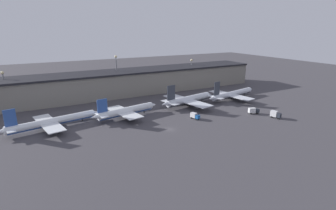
{
  "coord_description": "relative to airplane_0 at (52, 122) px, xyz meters",
  "views": [
    {
      "loc": [
        -55.58,
        -102.37,
        46.75
      ],
      "look_at": [
        9.16,
        18.73,
        6.0
      ],
      "focal_mm": 28.0,
      "sensor_mm": 36.0,
      "label": 1
    }
  ],
  "objects": [
    {
      "name": "ground",
      "position": [
        49.26,
        -28.39,
        -3.15
      ],
      "size": [
        600.0,
        600.0,
        0.0
      ],
      "primitive_type": "plane",
      "color": "#423F44"
    },
    {
      "name": "terminal_building",
      "position": [
        49.26,
        48.53,
        5.42
      ],
      "size": [
        219.51,
        27.12,
        17.07
      ],
      "color": "gray",
      "rests_on": "ground"
    },
    {
      "name": "airplane_0",
      "position": [
        0.0,
        0.0,
        0.0
      ],
      "size": [
        47.78,
        30.07,
        12.77
      ],
      "rotation": [
        0.0,
        0.0,
        0.19
      ],
      "color": "white",
      "rests_on": "ground"
    },
    {
      "name": "airplane_1",
      "position": [
        36.78,
        -1.79,
        0.32
      ],
      "size": [
        40.22,
        27.45,
        12.47
      ],
      "rotation": [
        0.0,
        0.0,
        0.19
      ],
      "color": "white",
      "rests_on": "ground"
    },
    {
      "name": "airplane_2",
      "position": [
        78.42,
        1.44,
        0.59
      ],
      "size": [
        42.04,
        37.11,
        14.68
      ],
      "rotation": [
        0.0,
        0.0,
        0.19
      ],
      "color": "silver",
      "rests_on": "ground"
    },
    {
      "name": "airplane_3",
      "position": [
        113.07,
        0.63,
        0.14
      ],
      "size": [
        46.11,
        33.41,
        13.9
      ],
      "rotation": [
        0.0,
        0.0,
        0.19
      ],
      "color": "silver",
      "rests_on": "ground"
    },
    {
      "name": "service_vehicle_0",
      "position": [
        68.23,
        -21.5,
        -1.38
      ],
      "size": [
        3.4,
        5.64,
        3.18
      ],
      "rotation": [
        0.0,
        0.0,
        -1.3
      ],
      "color": "#195199",
      "rests_on": "ground"
    },
    {
      "name": "service_vehicle_1",
      "position": [
        107.17,
        -40.6,
        -1.07
      ],
      "size": [
        3.48,
        5.8,
        3.84
      ],
      "rotation": [
        0.0,
        0.0,
        -1.28
      ],
      "color": "#282D38",
      "rests_on": "ground"
    },
    {
      "name": "service_vehicle_2",
      "position": [
        102.15,
        -29.79,
        -1.25
      ],
      "size": [
        6.34,
        3.74,
        3.44
      ],
      "rotation": [
        0.0,
        0.0,
        -0.31
      ],
      "color": "#282D38",
      "rests_on": "ground"
    },
    {
      "name": "lamp_post_0",
      "position": [
        -20.37,
        51.6,
        10.99
      ],
      "size": [
        1.8,
        1.8,
        21.83
      ],
      "color": "slate",
      "rests_on": "ground"
    },
    {
      "name": "lamp_post_1",
      "position": [
        49.27,
        51.6,
        14.34
      ],
      "size": [
        1.8,
        1.8,
        27.91
      ],
      "color": "slate",
      "rests_on": "ground"
    },
    {
      "name": "lamp_post_2",
      "position": [
        113.32,
        51.6,
        10.98
      ],
      "size": [
        1.8,
        1.8,
        21.82
      ],
      "color": "slate",
      "rests_on": "ground"
    }
  ]
}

